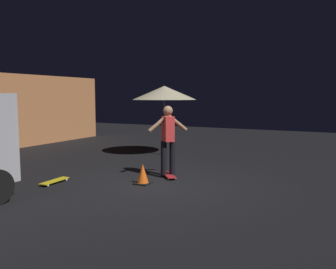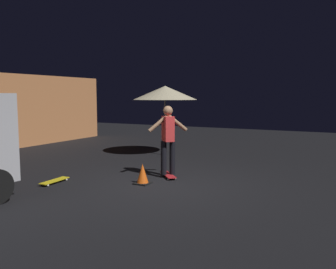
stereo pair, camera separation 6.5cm
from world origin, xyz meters
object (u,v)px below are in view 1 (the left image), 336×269
(patio_umbrella, at_px, (164,93))
(skater, at_px, (168,135))
(skateboard_ridden, at_px, (168,175))
(skateboard_spare, at_px, (55,181))
(traffic_cone, at_px, (143,175))

(patio_umbrella, relative_size, skater, 1.38)
(patio_umbrella, xyz_separation_m, skateboard_ridden, (-2.82, -1.58, -2.02))
(skateboard_ridden, distance_m, skateboard_spare, 2.65)
(patio_umbrella, xyz_separation_m, traffic_cone, (-3.67, -1.38, -1.86))
(patio_umbrella, bearing_deg, traffic_cone, -159.43)
(skateboard_ridden, height_order, traffic_cone, traffic_cone)
(skateboard_spare, height_order, traffic_cone, traffic_cone)
(skateboard_ridden, height_order, skater, skater)
(skater, bearing_deg, skateboard_ridden, 90.00)
(skateboard_ridden, xyz_separation_m, skater, (0.00, -0.00, 0.98))
(patio_umbrella, height_order, skateboard_ridden, patio_umbrella)
(patio_umbrella, distance_m, skateboard_spare, 5.00)
(skateboard_ridden, xyz_separation_m, traffic_cone, (-0.85, 0.20, 0.16))
(skateboard_ridden, relative_size, skater, 0.42)
(patio_umbrella, xyz_separation_m, skater, (-2.82, -1.58, -1.04))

